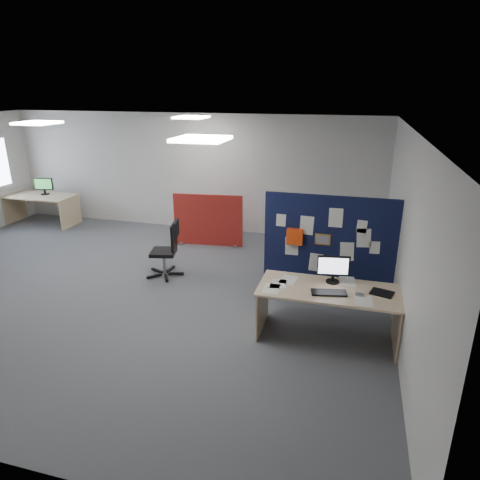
% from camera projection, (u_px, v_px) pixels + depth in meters
% --- Properties ---
extents(floor, '(9.00, 9.00, 0.00)m').
position_uv_depth(floor, '(116.00, 288.00, 7.32)').
color(floor, '#53565B').
rests_on(floor, ground).
extents(ceiling, '(9.00, 7.00, 0.02)m').
position_uv_depth(ceiling, '(99.00, 126.00, 6.40)').
color(ceiling, white).
rests_on(ceiling, wall_back).
extents(wall_back, '(9.00, 0.02, 2.70)m').
position_uv_depth(wall_back, '(189.00, 172.00, 10.04)').
color(wall_back, silver).
rests_on(wall_back, floor).
extents(wall_right, '(0.02, 7.00, 2.70)m').
position_uv_depth(wall_right, '(405.00, 237.00, 5.75)').
color(wall_right, silver).
rests_on(wall_right, floor).
extents(ceiling_lights, '(4.10, 4.10, 0.04)m').
position_uv_depth(ceiling_lights, '(140.00, 124.00, 6.94)').
color(ceiling_lights, white).
rests_on(ceiling_lights, ceiling).
extents(navy_divider, '(2.06, 0.30, 1.70)m').
position_uv_depth(navy_divider, '(328.00, 248.00, 6.73)').
color(navy_divider, '#0E1633').
rests_on(navy_divider, floor).
extents(main_desk, '(1.85, 0.82, 0.73)m').
position_uv_depth(main_desk, '(328.00, 299.00, 5.74)').
color(main_desk, '#D2B886').
rests_on(main_desk, floor).
extents(monitor_main, '(0.43, 0.18, 0.38)m').
position_uv_depth(monitor_main, '(333.00, 268.00, 5.77)').
color(monitor_main, black).
rests_on(monitor_main, main_desk).
extents(keyboard, '(0.48, 0.26, 0.02)m').
position_uv_depth(keyboard, '(329.00, 293.00, 5.52)').
color(keyboard, black).
rests_on(keyboard, main_desk).
extents(mouse, '(0.10, 0.06, 0.03)m').
position_uv_depth(mouse, '(359.00, 295.00, 5.46)').
color(mouse, '#96969B').
rests_on(mouse, main_desk).
extents(paper_tray, '(0.33, 0.29, 0.01)m').
position_uv_depth(paper_tray, '(382.00, 293.00, 5.52)').
color(paper_tray, black).
rests_on(paper_tray, main_desk).
extents(red_divider, '(1.49, 0.30, 1.12)m').
position_uv_depth(red_divider, '(208.00, 221.00, 9.14)').
color(red_divider, maroon).
rests_on(red_divider, floor).
extents(second_desk, '(1.70, 0.85, 0.73)m').
position_uv_depth(second_desk, '(42.00, 202.00, 10.61)').
color(second_desk, '#D2B886').
rests_on(second_desk, floor).
extents(monitor_second, '(0.45, 0.21, 0.41)m').
position_uv_depth(monitor_second, '(44.00, 185.00, 10.53)').
color(monitor_second, black).
rests_on(monitor_second, second_desk).
extents(office_chair, '(0.68, 0.66, 1.02)m').
position_uv_depth(office_chair, '(169.00, 246.00, 7.61)').
color(office_chair, black).
rests_on(office_chair, floor).
extents(desk_papers, '(1.41, 0.86, 0.00)m').
position_uv_depth(desk_papers, '(309.00, 286.00, 5.71)').
color(desk_papers, white).
rests_on(desk_papers, main_desk).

